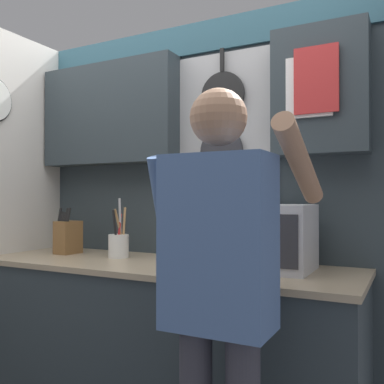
{
  "coord_description": "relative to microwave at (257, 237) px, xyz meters",
  "views": [
    {
      "loc": [
        1.22,
        -1.98,
        1.28
      ],
      "look_at": [
        0.08,
        0.22,
        1.32
      ],
      "focal_mm": 40.0,
      "sensor_mm": 36.0,
      "label": 1
    }
  ],
  "objects": [
    {
      "name": "base_cabinet_counter",
      "position": [
        -0.53,
        -0.06,
        -0.63
      ],
      "size": [
        2.1,
        0.68,
        0.93
      ],
      "color": "#2D383D",
      "rests_on": "ground_plane"
    },
    {
      "name": "back_wall_unit",
      "position": [
        -0.56,
        0.25,
        0.35
      ],
      "size": [
        2.67,
        0.23,
        2.34
      ],
      "color": "#2D383D",
      "rests_on": "ground_plane"
    },
    {
      "name": "knife_block",
      "position": [
        -1.25,
        0.0,
        -0.05
      ],
      "size": [
        0.12,
        0.16,
        0.29
      ],
      "color": "brown",
      "rests_on": "base_cabinet_counter"
    },
    {
      "name": "microwave",
      "position": [
        0.0,
        0.0,
        0.0
      ],
      "size": [
        0.53,
        0.35,
        0.32
      ],
      "color": "silver",
      "rests_on": "base_cabinet_counter"
    },
    {
      "name": "utensil_crock",
      "position": [
        -0.85,
        0.0,
        -0.08
      ],
      "size": [
        0.12,
        0.12,
        0.35
      ],
      "color": "white",
      "rests_on": "base_cabinet_counter"
    },
    {
      "name": "person",
      "position": [
        0.08,
        -0.64,
        -0.09
      ],
      "size": [
        0.54,
        0.62,
        1.67
      ],
      "color": "#383842",
      "rests_on": "ground_plane"
    }
  ]
}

